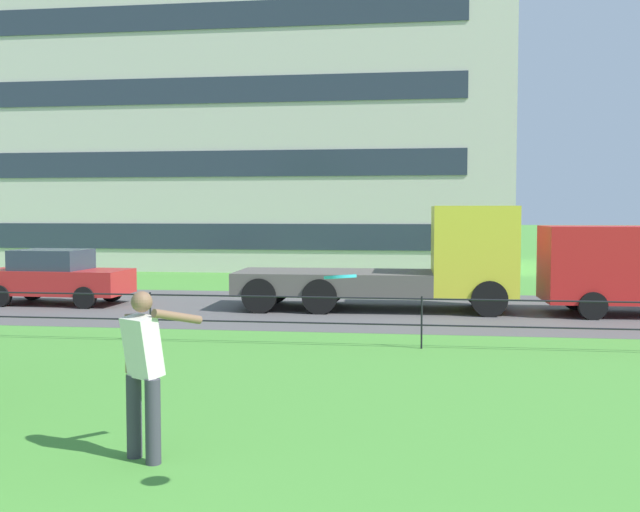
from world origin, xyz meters
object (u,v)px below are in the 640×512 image
Objects in this scene: car_red_far_left at (56,277)px; person_thrower at (144,369)px; flatbed_truck_right at (416,264)px; apartment_building_background at (250,135)px; frisbee at (340,277)px.

person_thrower is at bearing -59.17° from car_red_far_left.
apartment_building_background reaches higher than flatbed_truck_right.
flatbed_truck_right is (10.06, 0.10, 0.44)m from car_red_far_left.
frisbee is 0.02× the size of apartment_building_background.
flatbed_truck_right is 0.30× the size of apartment_building_background.
flatbed_truck_right is at bearing 77.51° from person_thrower.
frisbee is at bearing -54.93° from car_red_far_left.
frisbee is 0.05× the size of flatbed_truck_right.
person_thrower is 14.28m from car_red_far_left.
frisbee is 16.60m from car_red_far_left.
flatbed_truck_right is 18.89m from apartment_building_background.
person_thrower is 29.57m from apartment_building_background.
person_thrower is 4.69× the size of frisbee.
apartment_building_background reaches higher than frisbee.
frisbee is 31.11m from apartment_building_background.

